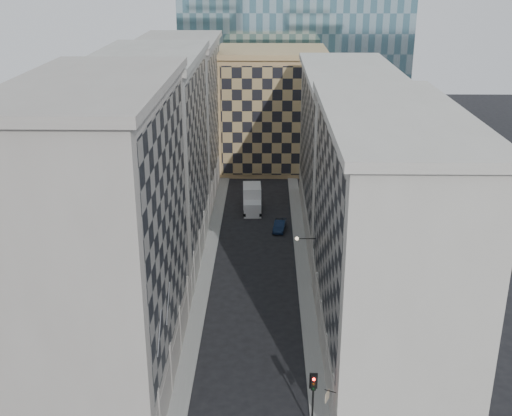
# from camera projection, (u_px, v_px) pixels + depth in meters

# --- Properties ---
(sidewalk_west) EXTENTS (1.50, 100.00, 0.15)m
(sidewalk_west) POSITION_uv_depth(u_px,v_px,m) (207.00, 267.00, 69.96)
(sidewalk_west) COLOR gray
(sidewalk_west) RESTS_ON ground
(sidewalk_east) EXTENTS (1.50, 100.00, 0.15)m
(sidewalk_east) POSITION_uv_depth(u_px,v_px,m) (303.00, 268.00, 69.80)
(sidewalk_east) COLOR gray
(sidewalk_east) RESTS_ON ground
(bldg_left_a) EXTENTS (10.80, 22.80, 23.70)m
(bldg_left_a) POSITION_uv_depth(u_px,v_px,m) (105.00, 238.00, 48.11)
(bldg_left_a) COLOR gray
(bldg_left_a) RESTS_ON ground
(bldg_left_b) EXTENTS (10.80, 22.80, 22.70)m
(bldg_left_b) POSITION_uv_depth(u_px,v_px,m) (154.00, 160.00, 68.83)
(bldg_left_b) COLOR gray
(bldg_left_b) RESTS_ON ground
(bldg_left_c) EXTENTS (10.80, 22.80, 21.70)m
(bldg_left_c) POSITION_uv_depth(u_px,v_px,m) (180.00, 118.00, 89.56)
(bldg_left_c) COLOR gray
(bldg_left_c) RESTS_ON ground
(bldg_right_a) EXTENTS (10.80, 26.80, 20.70)m
(bldg_right_a) POSITION_uv_depth(u_px,v_px,m) (385.00, 237.00, 52.04)
(bldg_right_a) COLOR #B1ADA2
(bldg_right_a) RESTS_ON ground
(bldg_right_b) EXTENTS (10.80, 28.80, 19.70)m
(bldg_right_b) POSITION_uv_depth(u_px,v_px,m) (347.00, 151.00, 77.42)
(bldg_right_b) COLOR #B1ADA2
(bldg_right_b) RESTS_ON ground
(tan_block) EXTENTS (16.80, 14.80, 18.80)m
(tan_block) POSITION_uv_depth(u_px,v_px,m) (272.00, 109.00, 101.89)
(tan_block) COLOR tan
(tan_block) RESTS_ON ground
(flagpoles_left) EXTENTS (0.10, 6.33, 2.33)m
(flagpoles_left) POSITION_uv_depth(u_px,v_px,m) (164.00, 317.00, 44.73)
(flagpoles_left) COLOR gray
(flagpoles_left) RESTS_ON ground
(bracket_lamp) EXTENTS (1.98, 0.36, 0.36)m
(bracket_lamp) POSITION_uv_depth(u_px,v_px,m) (299.00, 239.00, 62.02)
(bracket_lamp) COLOR black
(bracket_lamp) RESTS_ON ground
(traffic_light) EXTENTS (0.57, 0.49, 4.54)m
(traffic_light) POSITION_uv_depth(u_px,v_px,m) (313.00, 390.00, 44.48)
(traffic_light) COLOR black
(traffic_light) RESTS_ON sidewalk_east
(box_truck) EXTENTS (2.63, 5.97, 3.23)m
(box_truck) POSITION_uv_depth(u_px,v_px,m) (252.00, 200.00, 85.96)
(box_truck) COLOR silver
(box_truck) RESTS_ON ground
(dark_car) EXTENTS (1.83, 3.98, 1.26)m
(dark_car) POSITION_uv_depth(u_px,v_px,m) (280.00, 226.00, 79.60)
(dark_car) COLOR #0E1C36
(dark_car) RESTS_ON ground
(shop_sign) EXTENTS (0.76, 0.67, 0.79)m
(shop_sign) POSITION_uv_depth(u_px,v_px,m) (327.00, 396.00, 43.24)
(shop_sign) COLOR black
(shop_sign) RESTS_ON ground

